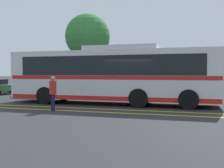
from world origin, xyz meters
TOP-DOWN VIEW (x-y plane):
  - ground_plane at (0.00, 0.00)m, footprint 220.00×220.00m
  - lane_strip_0 at (-1.21, -2.01)m, footprint 31.86×0.20m
  - lane_strip_1 at (-1.21, -3.02)m, footprint 31.86×0.20m
  - curb_strip at (-1.21, 5.81)m, footprint 39.86×0.36m
  - transit_bus at (-1.20, 0.19)m, footprint 12.19×2.71m
  - parked_car_1 at (-7.75, 4.82)m, footprint 4.73×1.89m
  - parked_car_2 at (-1.62, 4.98)m, footprint 4.25×2.06m
  - parked_car_3 at (4.88, 4.52)m, footprint 4.68×1.94m
  - pedestrian_1 at (-3.13, -3.25)m, footprint 0.46×0.45m
  - tree_0 at (-6.62, 9.99)m, footprint 4.44×4.44m

SIDE VIEW (x-z plane):
  - ground_plane at x=0.00m, z-range 0.00..0.00m
  - lane_strip_0 at x=-1.21m, z-range 0.00..0.01m
  - lane_strip_1 at x=-1.21m, z-range 0.00..0.01m
  - curb_strip at x=-1.21m, z-range 0.00..0.15m
  - parked_car_2 at x=-1.62m, z-range 0.02..1.28m
  - parked_car_1 at x=-7.75m, z-range 0.01..1.38m
  - parked_car_3 at x=4.88m, z-range 0.02..1.47m
  - pedestrian_1 at x=-3.13m, z-range 0.11..1.75m
  - transit_bus at x=-1.20m, z-range 0.08..3.40m
  - tree_0 at x=-6.62m, z-range 1.59..9.24m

